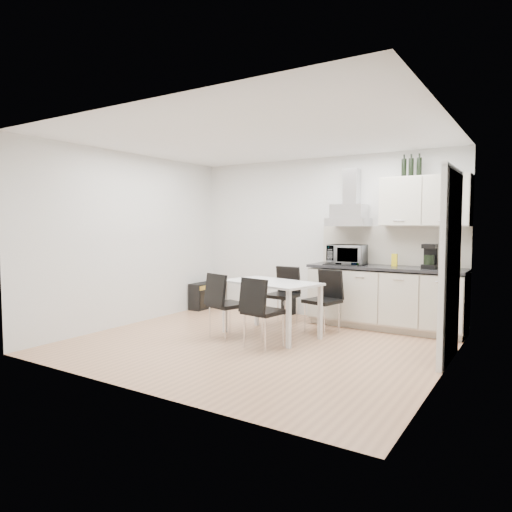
% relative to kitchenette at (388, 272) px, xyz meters
% --- Properties ---
extents(ground, '(4.50, 4.50, 0.00)m').
position_rel_kitchenette_xyz_m(ground, '(-1.18, -1.73, -0.83)').
color(ground, tan).
rests_on(ground, ground).
extents(wall_back, '(4.50, 0.10, 2.60)m').
position_rel_kitchenette_xyz_m(wall_back, '(-1.18, 0.27, 0.47)').
color(wall_back, silver).
rests_on(wall_back, ground).
extents(wall_front, '(4.50, 0.10, 2.60)m').
position_rel_kitchenette_xyz_m(wall_front, '(-1.18, -3.73, 0.47)').
color(wall_front, silver).
rests_on(wall_front, ground).
extents(wall_left, '(0.10, 4.00, 2.60)m').
position_rel_kitchenette_xyz_m(wall_left, '(-3.43, -1.73, 0.47)').
color(wall_left, silver).
rests_on(wall_left, ground).
extents(wall_right, '(0.10, 4.00, 2.60)m').
position_rel_kitchenette_xyz_m(wall_right, '(1.07, -1.73, 0.47)').
color(wall_right, silver).
rests_on(wall_right, ground).
extents(ceiling, '(4.50, 4.50, 0.00)m').
position_rel_kitchenette_xyz_m(ceiling, '(-1.18, -1.73, 1.77)').
color(ceiling, white).
rests_on(ceiling, wall_back).
extents(doorway, '(0.08, 1.04, 2.10)m').
position_rel_kitchenette_xyz_m(doorway, '(1.03, -1.18, 0.22)').
color(doorway, white).
rests_on(doorway, ground).
extents(kitchenette, '(2.22, 0.64, 2.52)m').
position_rel_kitchenette_xyz_m(kitchenette, '(0.00, 0.00, 0.00)').
color(kitchenette, beige).
rests_on(kitchenette, ground).
extents(dining_table, '(1.42, 1.00, 0.75)m').
position_rel_kitchenette_xyz_m(dining_table, '(-1.23, -1.27, -0.17)').
color(dining_table, white).
rests_on(dining_table, ground).
extents(chair_far_left, '(0.46, 0.52, 0.88)m').
position_rel_kitchenette_xyz_m(chair_far_left, '(-1.43, -0.62, -0.39)').
color(chair_far_left, black).
rests_on(chair_far_left, ground).
extents(chair_far_right, '(0.54, 0.59, 0.88)m').
position_rel_kitchenette_xyz_m(chair_far_right, '(-0.71, -0.74, -0.39)').
color(chair_far_right, black).
rests_on(chair_far_right, ground).
extents(chair_near_left, '(0.57, 0.61, 0.88)m').
position_rel_kitchenette_xyz_m(chair_near_left, '(-1.66, -1.69, -0.39)').
color(chair_near_left, black).
rests_on(chair_near_left, ground).
extents(chair_near_right, '(0.51, 0.56, 0.88)m').
position_rel_kitchenette_xyz_m(chair_near_right, '(-1.00, -1.84, -0.39)').
color(chair_near_right, black).
rests_on(chair_near_right, ground).
extents(guitar_amp, '(0.26, 0.57, 0.47)m').
position_rel_kitchenette_xyz_m(guitar_amp, '(-3.30, -0.19, -0.59)').
color(guitar_amp, black).
rests_on(guitar_amp, ground).
extents(floor_speaker, '(0.21, 0.19, 0.32)m').
position_rel_kitchenette_xyz_m(floor_speaker, '(-1.73, 0.17, -0.67)').
color(floor_speaker, black).
rests_on(floor_speaker, ground).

